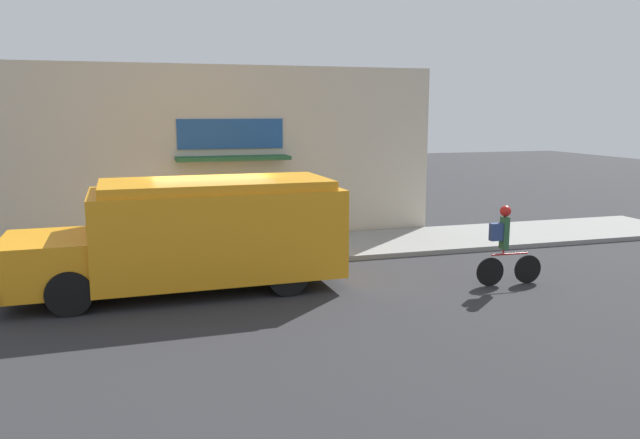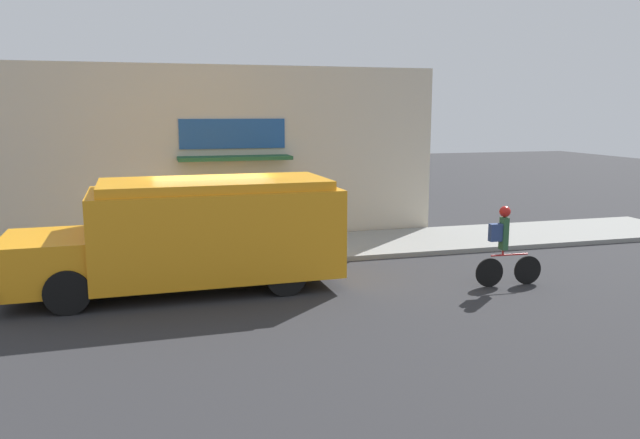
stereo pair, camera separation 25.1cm
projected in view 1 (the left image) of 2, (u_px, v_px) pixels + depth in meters
The scene contains 5 objects.
ground_plane at pixel (214, 271), 14.16m from camera, with size 70.00×70.00×0.00m, color #2B2B2D.
sidewalk at pixel (206, 254), 15.57m from camera, with size 28.00×3.00×0.12m.
storefront at pixel (198, 156), 16.73m from camera, with size 13.55×0.95×4.81m.
school_bus at pixel (195, 233), 12.52m from camera, with size 6.52×2.77×2.23m.
cyclist at pixel (505, 245), 12.88m from camera, with size 1.49×0.23×1.68m.
Camera 1 is at (-1.62, -13.86, 3.59)m, focal length 35.00 mm.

